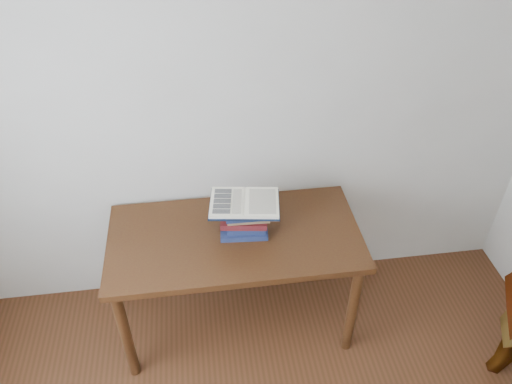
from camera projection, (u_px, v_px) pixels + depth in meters
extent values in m
cube|color=silver|center=(239.00, 106.00, 2.61)|extent=(3.50, 0.04, 2.60)
cube|color=#3F270F|center=(235.00, 238.00, 2.69)|extent=(1.36, 0.68, 0.04)
cylinder|color=#3F270F|center=(126.00, 335.00, 2.64)|extent=(0.06, 0.06, 0.69)
cylinder|color=#3F270F|center=(353.00, 309.00, 2.77)|extent=(0.06, 0.06, 0.69)
cylinder|color=#3F270F|center=(132.00, 258.00, 3.07)|extent=(0.06, 0.06, 0.69)
cylinder|color=#3F270F|center=(328.00, 239.00, 3.20)|extent=(0.06, 0.06, 0.69)
cube|color=#19274D|center=(244.00, 229.00, 2.69)|extent=(0.26, 0.18, 0.03)
cube|color=#19274D|center=(246.00, 224.00, 2.68)|extent=(0.21, 0.16, 0.03)
cube|color=maroon|center=(244.00, 218.00, 2.66)|extent=(0.27, 0.19, 0.03)
cube|color=#A47C54|center=(248.00, 213.00, 2.65)|extent=(0.23, 0.16, 0.03)
cube|color=#19274D|center=(244.00, 211.00, 2.62)|extent=(0.20, 0.16, 0.03)
cube|color=#9F5924|center=(247.00, 206.00, 2.60)|extent=(0.25, 0.18, 0.03)
cube|color=black|center=(244.00, 204.00, 2.58)|extent=(0.39, 0.30, 0.01)
cube|color=silver|center=(227.00, 202.00, 2.57)|extent=(0.20, 0.26, 0.02)
cube|color=silver|center=(262.00, 203.00, 2.57)|extent=(0.20, 0.26, 0.02)
cylinder|color=silver|center=(244.00, 203.00, 2.57)|extent=(0.05, 0.24, 0.01)
cube|color=black|center=(223.00, 191.00, 2.63)|extent=(0.09, 0.05, 0.00)
cube|color=black|center=(223.00, 196.00, 2.59)|extent=(0.09, 0.05, 0.00)
cube|color=black|center=(222.00, 201.00, 2.56)|extent=(0.09, 0.05, 0.00)
cube|color=black|center=(222.00, 206.00, 2.53)|extent=(0.09, 0.05, 0.00)
cube|color=black|center=(221.00, 211.00, 2.50)|extent=(0.09, 0.05, 0.00)
cube|color=beige|center=(237.00, 201.00, 2.56)|extent=(0.07, 0.20, 0.00)
cube|color=beige|center=(263.00, 201.00, 2.56)|extent=(0.16, 0.22, 0.00)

